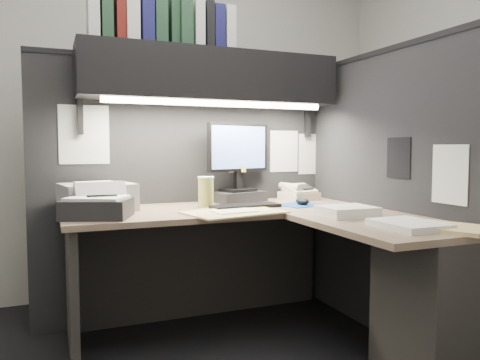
{
  "coord_description": "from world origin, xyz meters",
  "views": [
    {
      "loc": [
        -0.79,
        -1.96,
        1.08
      ],
      "look_at": [
        0.22,
        0.51,
        0.89
      ],
      "focal_mm": 35.0,
      "sensor_mm": 36.0,
      "label": 1
    }
  ],
  "objects_px": {
    "keyboard": "(245,206)",
    "telephone": "(299,193)",
    "notebook_stack": "(98,208)",
    "overhead_shelf": "(211,77)",
    "desk": "(318,276)",
    "printer": "(97,197)",
    "monitor": "(238,171)",
    "coffee_cup": "(206,193)"
  },
  "relations": [
    {
      "from": "keyboard",
      "to": "telephone",
      "type": "distance_m",
      "value": 0.55
    },
    {
      "from": "coffee_cup",
      "to": "notebook_stack",
      "type": "height_order",
      "value": "coffee_cup"
    },
    {
      "from": "telephone",
      "to": "printer",
      "type": "height_order",
      "value": "printer"
    },
    {
      "from": "keyboard",
      "to": "notebook_stack",
      "type": "height_order",
      "value": "notebook_stack"
    },
    {
      "from": "overhead_shelf",
      "to": "notebook_stack",
      "type": "relative_size",
      "value": 5.01
    },
    {
      "from": "desk",
      "to": "coffee_cup",
      "type": "bearing_deg",
      "value": 120.64
    },
    {
      "from": "telephone",
      "to": "coffee_cup",
      "type": "height_order",
      "value": "coffee_cup"
    },
    {
      "from": "monitor",
      "to": "coffee_cup",
      "type": "xyz_separation_m",
      "value": [
        -0.27,
        -0.17,
        -0.12
      ]
    },
    {
      "from": "printer",
      "to": "notebook_stack",
      "type": "relative_size",
      "value": 1.2
    },
    {
      "from": "monitor",
      "to": "printer",
      "type": "relative_size",
      "value": 1.35
    },
    {
      "from": "desk",
      "to": "notebook_stack",
      "type": "bearing_deg",
      "value": 156.89
    },
    {
      "from": "keyboard",
      "to": "telephone",
      "type": "relative_size",
      "value": 1.9
    },
    {
      "from": "telephone",
      "to": "printer",
      "type": "relative_size",
      "value": 0.57
    },
    {
      "from": "coffee_cup",
      "to": "printer",
      "type": "height_order",
      "value": "coffee_cup"
    },
    {
      "from": "desk",
      "to": "keyboard",
      "type": "bearing_deg",
      "value": 109.34
    },
    {
      "from": "printer",
      "to": "overhead_shelf",
      "type": "bearing_deg",
      "value": -6.67
    },
    {
      "from": "monitor",
      "to": "telephone",
      "type": "height_order",
      "value": "monitor"
    },
    {
      "from": "coffee_cup",
      "to": "notebook_stack",
      "type": "bearing_deg",
      "value": -161.9
    },
    {
      "from": "notebook_stack",
      "to": "printer",
      "type": "bearing_deg",
      "value": 84.66
    },
    {
      "from": "printer",
      "to": "notebook_stack",
      "type": "xyz_separation_m",
      "value": [
        -0.03,
        -0.28,
        -0.03
      ]
    },
    {
      "from": "overhead_shelf",
      "to": "telephone",
      "type": "distance_m",
      "value": 0.95
    },
    {
      "from": "keyboard",
      "to": "printer",
      "type": "distance_m",
      "value": 0.83
    },
    {
      "from": "monitor",
      "to": "printer",
      "type": "height_order",
      "value": "monitor"
    },
    {
      "from": "overhead_shelf",
      "to": "keyboard",
      "type": "xyz_separation_m",
      "value": [
        0.12,
        -0.25,
        -0.76
      ]
    },
    {
      "from": "telephone",
      "to": "notebook_stack",
      "type": "relative_size",
      "value": 0.68
    },
    {
      "from": "monitor",
      "to": "coffee_cup",
      "type": "height_order",
      "value": "monitor"
    },
    {
      "from": "telephone",
      "to": "notebook_stack",
      "type": "height_order",
      "value": "notebook_stack"
    },
    {
      "from": "overhead_shelf",
      "to": "desk",
      "type": "bearing_deg",
      "value": -68.21
    },
    {
      "from": "desk",
      "to": "monitor",
      "type": "distance_m",
      "value": 0.95
    },
    {
      "from": "monitor",
      "to": "coffee_cup",
      "type": "relative_size",
      "value": 2.99
    },
    {
      "from": "notebook_stack",
      "to": "keyboard",
      "type": "bearing_deg",
      "value": 5.42
    },
    {
      "from": "keyboard",
      "to": "printer",
      "type": "relative_size",
      "value": 1.09
    },
    {
      "from": "overhead_shelf",
      "to": "printer",
      "type": "relative_size",
      "value": 4.19
    },
    {
      "from": "monitor",
      "to": "notebook_stack",
      "type": "relative_size",
      "value": 1.61
    },
    {
      "from": "coffee_cup",
      "to": "overhead_shelf",
      "type": "bearing_deg",
      "value": 58.1
    },
    {
      "from": "desk",
      "to": "telephone",
      "type": "bearing_deg",
      "value": 67.51
    },
    {
      "from": "telephone",
      "to": "printer",
      "type": "distance_m",
      "value": 1.29
    },
    {
      "from": "desk",
      "to": "overhead_shelf",
      "type": "distance_m",
      "value": 1.33
    },
    {
      "from": "keyboard",
      "to": "coffee_cup",
      "type": "bearing_deg",
      "value": 143.82
    },
    {
      "from": "monitor",
      "to": "telephone",
      "type": "xyz_separation_m",
      "value": [
        0.41,
        -0.05,
        -0.16
      ]
    },
    {
      "from": "overhead_shelf",
      "to": "monitor",
      "type": "bearing_deg",
      "value": 14.84
    },
    {
      "from": "keyboard",
      "to": "printer",
      "type": "xyz_separation_m",
      "value": [
        -0.8,
        0.21,
        0.06
      ]
    }
  ]
}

